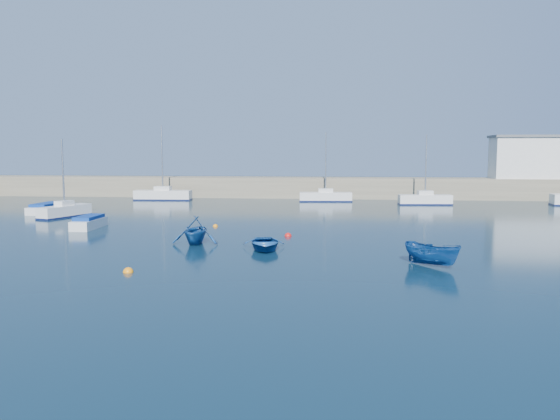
# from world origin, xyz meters

# --- Properties ---
(ground) EXTENTS (220.00, 220.00, 0.00)m
(ground) POSITION_xyz_m (0.00, 0.00, 0.00)
(ground) COLOR #0C2335
(ground) RESTS_ON ground
(back_wall) EXTENTS (96.00, 4.50, 2.60)m
(back_wall) POSITION_xyz_m (0.00, 46.00, 1.30)
(back_wall) COLOR #7A725D
(back_wall) RESTS_ON ground
(harbor_office) EXTENTS (10.00, 4.00, 5.00)m
(harbor_office) POSITION_xyz_m (30.00, 46.00, 5.10)
(harbor_office) COLOR silver
(harbor_office) RESTS_ON back_wall
(sailboat_3) EXTENTS (2.99, 5.37, 7.00)m
(sailboat_3) POSITION_xyz_m (-18.26, 22.11, 0.59)
(sailboat_3) COLOR silver
(sailboat_3) RESTS_ON ground
(sailboat_5) EXTENTS (6.91, 2.25, 9.04)m
(sailboat_5) POSITION_xyz_m (-15.20, 40.31, 0.67)
(sailboat_5) COLOR silver
(sailboat_5) RESTS_ON ground
(sailboat_6) EXTENTS (6.26, 2.24, 8.15)m
(sailboat_6) POSITION_xyz_m (4.62, 40.60, 0.61)
(sailboat_6) COLOR silver
(sailboat_6) RESTS_ON ground
(sailboat_7) EXTENTS (5.88, 2.10, 7.74)m
(sailboat_7) POSITION_xyz_m (15.75, 37.74, 0.62)
(sailboat_7) COLOR silver
(sailboat_7) RESTS_ON ground
(motorboat_1) EXTENTS (1.55, 4.05, 0.98)m
(motorboat_1) POSITION_xyz_m (-12.77, 15.45, 0.46)
(motorboat_1) COLOR silver
(motorboat_1) RESTS_ON ground
(motorboat_2) EXTENTS (1.77, 4.79, 0.98)m
(motorboat_2) POSITION_xyz_m (-21.59, 25.07, 0.46)
(motorboat_2) COLOR silver
(motorboat_2) RESTS_ON ground
(dinghy_center) EXTENTS (3.17, 3.99, 0.74)m
(dinghy_center) POSITION_xyz_m (1.90, 7.74, 0.37)
(dinghy_center) COLOR navy
(dinghy_center) RESTS_ON ground
(dinghy_left) EXTENTS (3.12, 3.54, 1.76)m
(dinghy_left) POSITION_xyz_m (-2.74, 9.32, 0.88)
(dinghy_left) COLOR navy
(dinghy_left) RESTS_ON ground
(dinghy_right) EXTENTS (3.20, 3.05, 1.24)m
(dinghy_right) POSITION_xyz_m (11.07, 3.93, 0.62)
(dinghy_right) COLOR navy
(dinghy_right) RESTS_ON ground
(buoy_0) EXTENTS (0.50, 0.50, 0.50)m
(buoy_0) POSITION_xyz_m (-3.81, 0.86, 0.00)
(buoy_0) COLOR orange
(buoy_0) RESTS_ON ground
(buoy_1) EXTENTS (0.50, 0.50, 0.50)m
(buoy_1) POSITION_xyz_m (2.80, 13.13, 0.00)
(buoy_1) COLOR red
(buoy_1) RESTS_ON ground
(buoy_3) EXTENTS (0.39, 0.39, 0.39)m
(buoy_3) POSITION_xyz_m (-3.36, 17.46, 0.00)
(buoy_3) COLOR orange
(buoy_3) RESTS_ON ground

